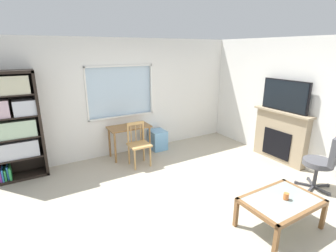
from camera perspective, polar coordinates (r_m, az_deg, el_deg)
ground at (r=4.18m, az=3.52°, el=-17.00°), size 6.53×5.97×0.02m
wall_back_with_window at (r=5.79m, az=-10.03°, el=6.20°), size 5.53×0.15×2.56m
wall_right at (r=5.67m, az=28.33°, el=4.33°), size 0.12×5.17×2.56m
bookshelf at (r=5.26m, az=-31.73°, el=0.80°), size 0.90×0.38×1.98m
desk_under_window at (r=5.63m, az=-8.73°, el=-1.16°), size 0.91×0.48×0.70m
wooden_chair at (r=5.22m, az=-6.68°, el=-4.00°), size 0.42×0.40×0.90m
plastic_drawer_unit at (r=6.08m, az=-2.34°, el=-3.13°), size 0.35×0.40×0.47m
fireplace at (r=5.89m, az=23.99°, el=-2.04°), size 0.26×1.28×1.10m
tv at (r=5.67m, az=24.93°, el=6.22°), size 0.06×1.02×0.64m
office_chair at (r=4.97m, az=31.83°, el=-6.57°), size 0.58×0.57×1.00m
coffee_table at (r=3.80m, az=24.18°, el=-15.62°), size 1.02×0.68×0.43m
sippy_cup at (r=3.77m, az=25.11°, el=-14.17°), size 0.07×0.07×0.09m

